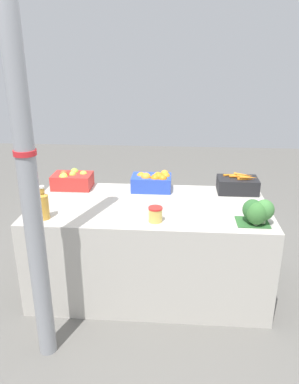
{
  "coord_description": "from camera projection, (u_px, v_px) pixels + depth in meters",
  "views": [
    {
      "loc": [
        0.21,
        -2.68,
        1.86
      ],
      "look_at": [
        0.0,
        0.0,
        0.85
      ],
      "focal_mm": 35.0,
      "sensor_mm": 36.0,
      "label": 1
    }
  ],
  "objects": [
    {
      "name": "juice_bottle_amber",
      "position": [
        43.0,
        205.0,
        2.62
      ],
      "size": [
        0.08,
        0.08,
        0.24
      ],
      "color": "gold",
      "rests_on": "market_table"
    },
    {
      "name": "market_table",
      "position": [
        150.0,
        247.0,
        3.04
      ],
      "size": [
        1.83,
        0.92,
        0.75
      ],
      "primitive_type": "cube",
      "color": "#B7B2A8",
      "rests_on": "ground_plane"
    },
    {
      "name": "broccoli_pile",
      "position": [
        257.0,
        212.0,
        2.54
      ],
      "size": [
        0.24,
        0.2,
        0.18
      ],
      "color": "#2D602D",
      "rests_on": "market_table"
    },
    {
      "name": "apple_crate",
      "position": [
        72.0,
        180.0,
        3.23
      ],
      "size": [
        0.33,
        0.22,
        0.16
      ],
      "color": "red",
      "rests_on": "market_table"
    },
    {
      "name": "carrot_crate",
      "position": [
        238.0,
        185.0,
        3.13
      ],
      "size": [
        0.33,
        0.22,
        0.16
      ],
      "color": "black",
      "rests_on": "market_table"
    },
    {
      "name": "orange_crate",
      "position": [
        153.0,
        181.0,
        3.17
      ],
      "size": [
        0.33,
        0.22,
        0.17
      ],
      "color": "#2847B7",
      "rests_on": "market_table"
    },
    {
      "name": "juice_bottle_cloudy",
      "position": [
        27.0,
        202.0,
        2.62
      ],
      "size": [
        0.07,
        0.07,
        0.28
      ],
      "color": "beige",
      "rests_on": "market_table"
    },
    {
      "name": "support_pole",
      "position": [
        26.0,
        164.0,
        2.04
      ],
      "size": [
        0.12,
        0.12,
        2.57
      ],
      "color": "gray",
      "rests_on": "ground_plane"
    },
    {
      "name": "ground_plane",
      "position": [
        150.0,
        286.0,
        3.17
      ],
      "size": [
        10.0,
        10.0,
        0.0
      ],
      "primitive_type": "plane",
      "color": "#605E59"
    },
    {
      "name": "pickle_jar",
      "position": [
        155.0,
        214.0,
        2.59
      ],
      "size": [
        0.1,
        0.1,
        0.11
      ],
      "color": "#DBBC56",
      "rests_on": "market_table"
    }
  ]
}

